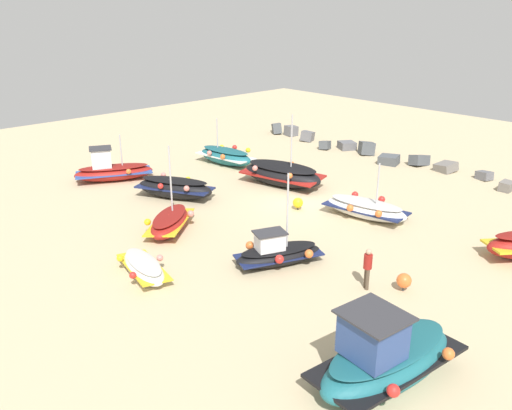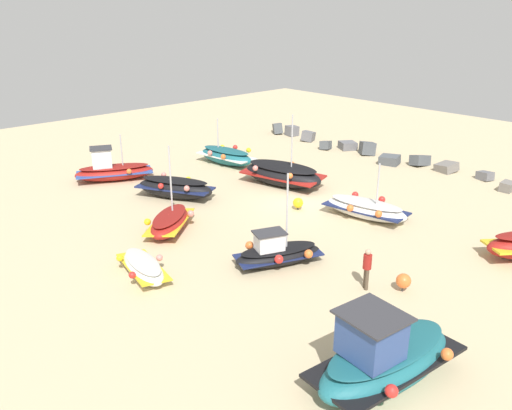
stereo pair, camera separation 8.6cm
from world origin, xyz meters
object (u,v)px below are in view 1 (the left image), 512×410
(fishing_boat_0, at_px, (366,208))
(fishing_boat_4, at_px, (175,187))
(fishing_boat_3, at_px, (144,267))
(person_walking, at_px, (368,266))
(fishing_boat_6, at_px, (278,253))
(fishing_boat_2, at_px, (170,222))
(fishing_boat_5, at_px, (282,174))
(mooring_buoy_0, at_px, (404,281))
(fishing_boat_9, at_px, (386,357))
(mooring_buoy_1, at_px, (298,203))
(fishing_boat_7, at_px, (226,156))
(fishing_boat_8, at_px, (112,170))

(fishing_boat_0, distance_m, fishing_boat_4, 10.38)
(fishing_boat_3, height_order, person_walking, person_walking)
(fishing_boat_3, relative_size, fishing_boat_4, 0.74)
(fishing_boat_3, relative_size, fishing_boat_6, 0.86)
(fishing_boat_3, xyz_separation_m, fishing_boat_6, (2.92, 4.55, 0.15))
(fishing_boat_0, xyz_separation_m, fishing_boat_2, (-5.27, -8.18, 0.00))
(fishing_boat_5, xyz_separation_m, mooring_buoy_0, (11.76, -5.59, -0.25))
(fishing_boat_5, height_order, fishing_boat_9, fishing_boat_5)
(fishing_boat_2, height_order, fishing_boat_6, fishing_boat_2)
(fishing_boat_0, relative_size, mooring_buoy_1, 7.00)
(fishing_boat_3, relative_size, fishing_boat_7, 0.77)
(fishing_boat_7, height_order, person_walking, fishing_boat_7)
(fishing_boat_6, height_order, fishing_boat_8, fishing_boat_6)
(fishing_boat_6, bearing_deg, fishing_boat_2, -55.86)
(fishing_boat_6, bearing_deg, fishing_boat_0, -153.46)
(fishing_boat_6, xyz_separation_m, mooring_buoy_0, (4.77, 1.85, -0.07))
(person_walking, bearing_deg, mooring_buoy_0, 162.60)
(fishing_boat_3, bearing_deg, mooring_buoy_0, -128.49)
(fishing_boat_3, bearing_deg, mooring_buoy_1, -74.13)
(fishing_boat_6, bearing_deg, fishing_boat_3, -11.08)
(fishing_boat_0, xyz_separation_m, fishing_boat_7, (-12.07, 0.98, 0.11))
(fishing_boat_9, bearing_deg, fishing_boat_5, -119.70)
(fishing_boat_5, bearing_deg, fishing_boat_3, 96.59)
(person_walking, relative_size, mooring_buoy_0, 2.29)
(fishing_boat_3, relative_size, fishing_boat_8, 0.68)
(fishing_boat_2, height_order, fishing_boat_3, fishing_boat_2)
(fishing_boat_5, xyz_separation_m, fishing_boat_6, (6.99, -7.44, -0.18))
(fishing_boat_6, relative_size, mooring_buoy_1, 6.08)
(fishing_boat_5, height_order, fishing_boat_7, fishing_boat_5)
(fishing_boat_2, bearing_deg, fishing_boat_6, 64.05)
(mooring_buoy_1, bearing_deg, fishing_boat_6, -54.97)
(fishing_boat_0, bearing_deg, mooring_buoy_1, 20.06)
(person_walking, bearing_deg, fishing_boat_6, -41.30)
(fishing_boat_9, bearing_deg, fishing_boat_2, -90.83)
(fishing_boat_4, bearing_deg, fishing_boat_3, 109.23)
(fishing_boat_5, relative_size, fishing_boat_7, 1.21)
(fishing_boat_4, xyz_separation_m, person_walking, (13.18, -0.55, 0.33))
(fishing_boat_9, relative_size, person_walking, 3.10)
(fishing_boat_0, distance_m, person_walking, 7.30)
(mooring_buoy_1, bearing_deg, fishing_boat_9, -37.17)
(person_walking, xyz_separation_m, mooring_buoy_1, (-7.32, 4.18, -0.57))
(fishing_boat_5, height_order, fishing_boat_6, fishing_boat_5)
(fishing_boat_6, distance_m, person_walking, 3.86)
(fishing_boat_3, xyz_separation_m, person_walking, (6.63, 5.54, 0.59))
(fishing_boat_7, xyz_separation_m, fishing_boat_8, (-2.07, -7.24, 0.04))
(fishing_boat_6, bearing_deg, person_walking, 126.65)
(fishing_boat_3, distance_m, fishing_boat_9, 10.24)
(fishing_boat_3, height_order, fishing_boat_4, fishing_boat_4)
(fishing_boat_3, relative_size, mooring_buoy_1, 5.26)
(fishing_boat_8, xyz_separation_m, mooring_buoy_0, (19.49, 1.23, -0.19))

